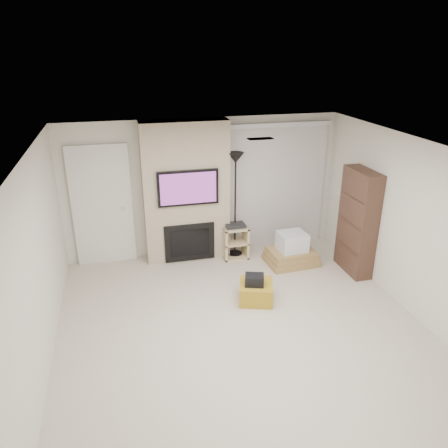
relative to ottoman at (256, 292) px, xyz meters
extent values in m
cube|color=beige|center=(-0.40, -0.79, -0.15)|extent=(5.00, 5.50, 0.00)
cube|color=white|center=(-0.40, -0.79, 2.35)|extent=(5.00, 5.50, 0.00)
cube|color=silver|center=(-0.40, 1.96, 1.10)|extent=(5.00, 0.00, 2.50)
cube|color=silver|center=(-0.40, -3.54, 1.10)|extent=(5.00, 0.00, 2.50)
cube|color=silver|center=(-2.90, -0.79, 1.10)|extent=(0.00, 5.50, 2.50)
cube|color=silver|center=(2.10, -0.79, 1.10)|extent=(0.00, 5.50, 2.50)
cube|color=silver|center=(0.00, 0.01, 2.35)|extent=(0.35, 0.18, 0.01)
cube|color=#A7851F|center=(0.00, 0.00, 0.00)|extent=(0.63, 0.63, 0.30)
cube|color=black|center=(-0.04, -0.03, 0.23)|extent=(0.33, 0.30, 0.16)
cube|color=tan|center=(-0.75, 1.76, 1.10)|extent=(1.50, 0.40, 2.50)
cube|color=black|center=(-0.75, 1.53, 1.25)|extent=(1.05, 0.06, 0.62)
cube|color=#5C235E|center=(-0.75, 1.50, 1.25)|extent=(0.96, 0.00, 0.54)
cube|color=black|center=(-0.75, 1.55, 0.22)|extent=(0.90, 0.04, 0.70)
cube|color=black|center=(-0.75, 1.53, 0.22)|extent=(0.70, 0.02, 0.50)
cube|color=silver|center=(-2.20, 1.92, 0.92)|extent=(1.02, 0.08, 2.14)
cube|color=silver|center=(-2.20, 1.93, 0.87)|extent=(0.90, 0.05, 2.05)
cylinder|color=silver|center=(-1.86, 1.88, 0.85)|extent=(0.07, 0.06, 0.07)
cube|color=silver|center=(1.00, 1.90, 2.18)|extent=(1.98, 0.10, 0.08)
cube|color=silver|center=(1.00, 1.91, 0.99)|extent=(1.90, 0.03, 2.29)
cylinder|color=black|center=(0.10, 1.60, -0.13)|extent=(0.29, 0.29, 0.03)
cylinder|color=black|center=(0.10, 1.60, 0.78)|extent=(0.03, 0.03, 1.81)
cone|color=black|center=(0.10, 1.60, 1.70)|extent=(0.29, 0.29, 0.19)
cube|color=beige|center=(-0.12, 1.52, 0.15)|extent=(0.04, 0.38, 0.60)
cube|color=beige|center=(0.29, 1.52, 0.15)|extent=(0.04, 0.38, 0.60)
cube|color=beige|center=(0.08, 1.52, -0.14)|extent=(0.45, 0.38, 0.03)
cube|color=beige|center=(0.08, 1.52, 0.15)|extent=(0.45, 0.38, 0.03)
cube|color=beige|center=(0.08, 1.52, 0.43)|extent=(0.45, 0.38, 0.03)
cube|color=black|center=(0.08, 1.52, 0.48)|extent=(0.35, 0.25, 0.06)
cube|color=#A2804A|center=(1.00, 1.03, -0.10)|extent=(0.91, 0.71, 0.10)
cube|color=#A2804A|center=(1.00, 1.03, -0.01)|extent=(0.87, 0.67, 0.09)
cube|color=#A2804A|center=(1.00, 1.03, 0.07)|extent=(0.82, 0.62, 0.09)
cube|color=silver|center=(1.00, 1.03, 0.28)|extent=(0.50, 0.46, 0.32)
cube|color=#3A251B|center=(1.94, 0.53, 0.75)|extent=(0.30, 0.80, 1.80)
cube|color=#3A251B|center=(1.92, 0.53, 0.30)|extent=(0.26, 0.72, 0.02)
cube|color=#3A251B|center=(1.92, 0.53, 0.75)|extent=(0.26, 0.72, 0.02)
cube|color=#3A251B|center=(1.92, 0.53, 1.20)|extent=(0.26, 0.72, 0.02)
camera|label=1|loc=(-1.88, -5.48, 3.52)|focal=35.00mm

